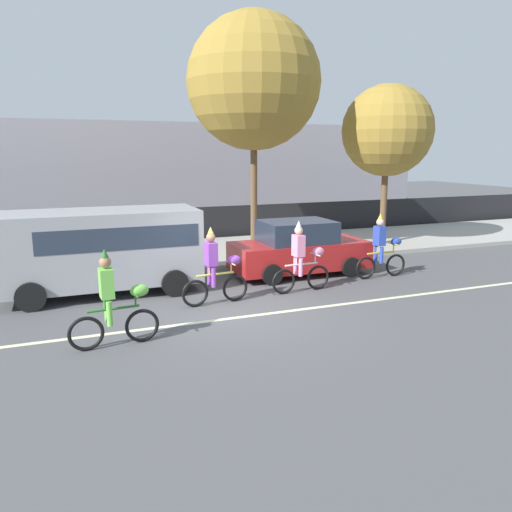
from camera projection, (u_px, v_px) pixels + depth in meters
The scene contains 13 objects.
ground_plane at pixel (232, 311), 11.69m from camera, with size 80.00×80.00×0.00m, color #4C4C4F.
road_centre_line at pixel (239, 317), 11.23m from camera, with size 36.00×0.14×0.01m, color beige.
sidewalk_curb at pixel (173, 255), 17.59m from camera, with size 60.00×5.00×0.15m, color #9E9B93.
fence_line at pixel (157, 226), 20.11m from camera, with size 40.00×0.08×1.40m, color black.
building_backdrop at pixel (160, 171), 28.21m from camera, with size 28.00×8.00×5.07m, color #99939E.
parade_cyclist_lime at pixel (114, 304), 9.42m from camera, with size 1.72×0.50×1.92m.
parade_cyclist_purple at pixel (216, 270), 12.07m from camera, with size 1.72×0.50×1.92m.
parade_cyclist_pink at pixel (302, 261), 13.12m from camera, with size 1.72×0.50×1.92m.
parade_cyclist_cobalt at pixel (382, 250), 14.61m from camera, with size 1.72×0.50×1.92m.
parked_van_grey at pixel (104, 245), 12.96m from camera, with size 5.00×2.22×2.18m.
parked_car_red at pixel (299, 249), 15.03m from camera, with size 4.10×1.92×1.64m.
street_tree_near_lamp at pixel (387, 131), 18.61m from camera, with size 3.39×3.39×5.97m.
street_tree_far_corner at pixel (254, 82), 17.23m from camera, with size 4.65×4.65×8.19m.
Camera 1 is at (-3.54, -10.61, 3.68)m, focal length 35.00 mm.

